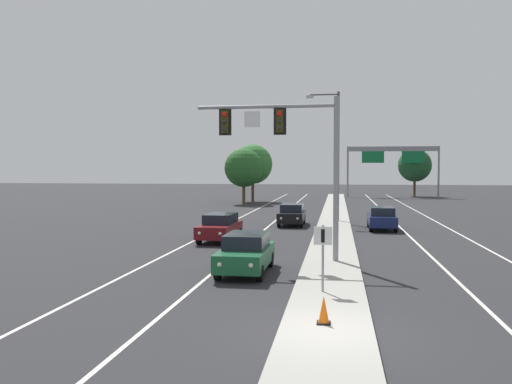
{
  "coord_description": "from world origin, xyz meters",
  "views": [
    {
      "loc": [
        0.27,
        -13.43,
        4.2
      ],
      "look_at": [
        -3.2,
        9.19,
        3.2
      ],
      "focal_mm": 37.56,
      "sensor_mm": 36.0,
      "label": 1
    }
  ],
  "objects": [
    {
      "name": "ground_plane",
      "position": [
        0.0,
        0.0,
        0.0
      ],
      "size": [
        260.0,
        260.0,
        0.0
      ],
      "primitive_type": "plane",
      "color": "#28282B"
    },
    {
      "name": "median_island",
      "position": [
        0.0,
        18.0,
        0.07
      ],
      "size": [
        2.4,
        110.0,
        0.15
      ],
      "primitive_type": "cube",
      "color": "#9E9B93",
      "rests_on": "ground"
    },
    {
      "name": "lane_stripe_oncoming_center",
      "position": [
        -4.7,
        25.0,
        0.0
      ],
      "size": [
        0.14,
        100.0,
        0.01
      ],
      "primitive_type": "cube",
      "color": "silver",
      "rests_on": "ground"
    },
    {
      "name": "lane_stripe_receding_center",
      "position": [
        4.7,
        25.0,
        0.0
      ],
      "size": [
        0.14,
        100.0,
        0.01
      ],
      "primitive_type": "cube",
      "color": "silver",
      "rests_on": "ground"
    },
    {
      "name": "edge_stripe_left",
      "position": [
        -8.0,
        25.0,
        0.0
      ],
      "size": [
        0.14,
        100.0,
        0.01
      ],
      "primitive_type": "cube",
      "color": "silver",
      "rests_on": "ground"
    },
    {
      "name": "edge_stripe_right",
      "position": [
        8.0,
        25.0,
        0.0
      ],
      "size": [
        0.14,
        100.0,
        0.01
      ],
      "primitive_type": "cube",
      "color": "silver",
      "rests_on": "ground"
    },
    {
      "name": "overhead_signal_mast",
      "position": [
        -1.79,
        10.21,
        5.29
      ],
      "size": [
        6.31,
        0.44,
        7.2
      ],
      "color": "gray",
      "rests_on": "median_island"
    },
    {
      "name": "median_sign_post",
      "position": [
        -0.2,
        4.16,
        1.59
      ],
      "size": [
        0.6,
        0.1,
        2.2
      ],
      "color": "gray",
      "rests_on": "median_island"
    },
    {
      "name": "street_lamp_median",
      "position": [
        0.05,
        28.66,
        5.79
      ],
      "size": [
        2.58,
        0.28,
        10.0
      ],
      "color": "#4C4C51",
      "rests_on": "median_island"
    },
    {
      "name": "car_oncoming_green",
      "position": [
        -3.37,
        7.66,
        0.82
      ],
      "size": [
        1.84,
        4.48,
        1.58
      ],
      "color": "#195633",
      "rests_on": "ground"
    },
    {
      "name": "car_oncoming_darkred",
      "position": [
        -6.47,
        16.74,
        0.82
      ],
      "size": [
        1.92,
        4.51,
        1.58
      ],
      "color": "#5B0F14",
      "rests_on": "ground"
    },
    {
      "name": "car_oncoming_black",
      "position": [
        -3.09,
        26.02,
        0.82
      ],
      "size": [
        1.84,
        4.48,
        1.58
      ],
      "color": "black",
      "rests_on": "ground"
    },
    {
      "name": "car_receding_navy",
      "position": [
        3.27,
        24.11,
        0.82
      ],
      "size": [
        1.86,
        4.48,
        1.58
      ],
      "color": "#141E4C",
      "rests_on": "ground"
    },
    {
      "name": "traffic_cone_median_nose",
      "position": [
        -0.08,
        0.49,
        0.51
      ],
      "size": [
        0.36,
        0.36,
        0.74
      ],
      "color": "black",
      "rests_on": "median_island"
    },
    {
      "name": "highway_sign_gantry",
      "position": [
        8.2,
        67.11,
        6.16
      ],
      "size": [
        13.28,
        0.42,
        7.5
      ],
      "color": "gray",
      "rests_on": "ground"
    },
    {
      "name": "tree_far_right_c",
      "position": [
        11.72,
        69.94,
        4.71
      ],
      "size": [
        4.99,
        4.99,
        7.22
      ],
      "color": "#4C3823",
      "rests_on": "ground"
    },
    {
      "name": "tree_far_left_a",
      "position": [
        -10.44,
        53.66,
        4.76
      ],
      "size": [
        5.04,
        5.04,
        7.29
      ],
      "color": "#4C3823",
      "rests_on": "ground"
    },
    {
      "name": "tree_far_left_c",
      "position": [
        -10.71,
        48.66,
        4.29
      ],
      "size": [
        4.55,
        4.55,
        6.58
      ],
      "color": "#4C3823",
      "rests_on": "ground"
    }
  ]
}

